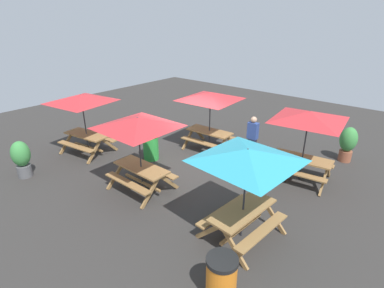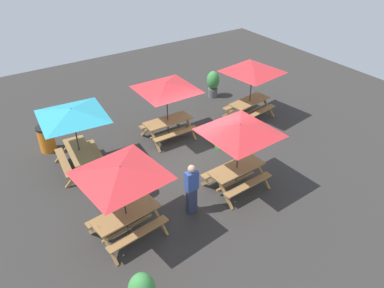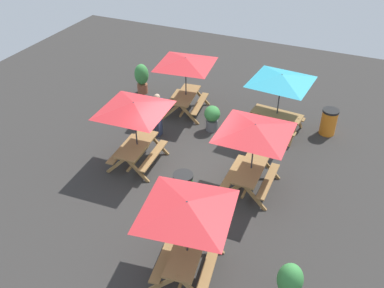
% 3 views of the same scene
% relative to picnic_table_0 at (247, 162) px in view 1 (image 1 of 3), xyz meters
% --- Properties ---
extents(ground_plane, '(24.00, 24.00, 0.00)m').
position_rel_picnic_table_0_xyz_m(ground_plane, '(3.40, -2.00, -1.99)').
color(ground_plane, '#33302D').
rests_on(ground_plane, ground).
extents(picnic_table_0, '(2.82, 2.82, 2.34)m').
position_rel_picnic_table_0_xyz_m(picnic_table_0, '(0.00, 0.00, 0.00)').
color(picnic_table_0, olive).
rests_on(picnic_table_0, ground).
extents(picnic_table_1, '(2.83, 2.83, 2.34)m').
position_rel_picnic_table_0_xyz_m(picnic_table_1, '(3.45, 0.11, 0.00)').
color(picnic_table_1, olive).
rests_on(picnic_table_1, ground).
extents(picnic_table_2, '(2.80, 2.80, 2.34)m').
position_rel_picnic_table_0_xyz_m(picnic_table_2, '(7.11, -0.33, 0.00)').
color(picnic_table_2, olive).
rests_on(picnic_table_2, ground).
extents(picnic_table_3, '(2.82, 2.82, 2.34)m').
position_rel_picnic_table_0_xyz_m(picnic_table_3, '(3.73, -3.63, 0.00)').
color(picnic_table_3, olive).
rests_on(picnic_table_3, ground).
extents(picnic_table_4, '(2.81, 2.81, 2.34)m').
position_rel_picnic_table_0_xyz_m(picnic_table_4, '(0.01, -3.59, 0.00)').
color(picnic_table_4, olive).
rests_on(picnic_table_4, ground).
extents(trash_bin_orange, '(0.59, 0.59, 0.98)m').
position_rel_picnic_table_0_xyz_m(trash_bin_orange, '(-0.64, 1.77, -1.49)').
color(trash_bin_orange, orange).
rests_on(trash_bin_orange, ground).
extents(trash_bin_green, '(0.59, 0.59, 0.98)m').
position_rel_picnic_table_0_xyz_m(trash_bin_green, '(4.81, -1.50, -1.49)').
color(trash_bin_green, green).
rests_on(trash_bin_green, ground).
extents(potted_plant_0, '(0.59, 0.59, 1.30)m').
position_rel_picnic_table_0_xyz_m(potted_plant_0, '(-0.72, -5.97, -1.27)').
color(potted_plant_0, '#935138').
rests_on(potted_plant_0, ground).
extents(potted_plant_1, '(0.58, 0.58, 0.98)m').
position_rel_picnic_table_0_xyz_m(potted_plant_1, '(0.84, -2.17, -1.43)').
color(potted_plant_1, '#59595B').
rests_on(potted_plant_1, ground).
extents(potted_plant_2, '(0.58, 0.58, 1.25)m').
position_rel_picnic_table_0_xyz_m(potted_plant_2, '(7.01, 2.10, -1.30)').
color(potted_plant_2, '#59595B').
rests_on(potted_plant_2, ground).
extents(person_standing, '(0.36, 0.22, 1.67)m').
position_rel_picnic_table_0_xyz_m(person_standing, '(1.94, -3.81, -1.10)').
color(person_standing, '#2D334C').
rests_on(person_standing, ground).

